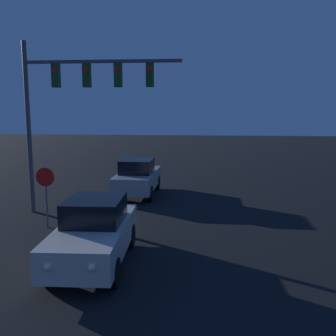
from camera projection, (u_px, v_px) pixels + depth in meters
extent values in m
cube|color=beige|center=(94.00, 237.00, 10.14)|extent=(1.90, 4.26, 0.78)
cube|color=black|center=(95.00, 210.00, 10.24)|extent=(1.55, 1.82, 0.65)
cylinder|color=black|center=(115.00, 272.00, 8.88)|extent=(0.22, 0.71, 0.71)
cylinder|color=black|center=(48.00, 271.00, 8.96)|extent=(0.22, 0.71, 0.71)
cylinder|color=black|center=(131.00, 236.00, 11.45)|extent=(0.22, 0.71, 0.71)
cylinder|color=black|center=(79.00, 235.00, 11.53)|extent=(0.22, 0.71, 0.71)
sphere|color=#F9EFC6|center=(92.00, 268.00, 8.02)|extent=(0.18, 0.18, 0.18)
sphere|color=#F9EFC6|center=(48.00, 267.00, 8.06)|extent=(0.18, 0.18, 0.18)
cube|color=#99999E|center=(138.00, 180.00, 18.39)|extent=(1.82, 4.23, 0.78)
cube|color=black|center=(137.00, 166.00, 18.07)|extent=(1.52, 1.79, 0.65)
cylinder|color=black|center=(128.00, 182.00, 19.81)|extent=(0.20, 0.71, 0.71)
cylinder|color=black|center=(158.00, 183.00, 19.65)|extent=(0.20, 0.71, 0.71)
cylinder|color=black|center=(116.00, 193.00, 17.26)|extent=(0.20, 0.71, 0.71)
cylinder|color=black|center=(150.00, 194.00, 17.09)|extent=(0.20, 0.71, 0.71)
sphere|color=#F9EFC6|center=(136.00, 171.00, 20.51)|extent=(0.18, 0.18, 0.18)
sphere|color=#F9EFC6|center=(154.00, 171.00, 20.41)|extent=(0.18, 0.18, 0.18)
cylinder|color=#4C4C51|center=(29.00, 129.00, 14.86)|extent=(0.18, 0.18, 6.78)
cube|color=#4C4C51|center=(102.00, 61.00, 14.19)|extent=(6.10, 0.12, 0.12)
cube|color=#1E471E|center=(56.00, 76.00, 14.42)|extent=(0.28, 0.28, 0.90)
cylinder|color=red|center=(54.00, 70.00, 14.25)|extent=(0.20, 0.02, 0.20)
cube|color=#1E471E|center=(87.00, 75.00, 14.32)|extent=(0.28, 0.28, 0.90)
cylinder|color=red|center=(85.00, 69.00, 14.14)|extent=(0.20, 0.02, 0.20)
cube|color=#1E471E|center=(118.00, 75.00, 14.21)|extent=(0.28, 0.28, 0.90)
cylinder|color=red|center=(117.00, 69.00, 14.03)|extent=(0.20, 0.02, 0.20)
cube|color=#1E471E|center=(150.00, 75.00, 14.11)|extent=(0.28, 0.28, 0.90)
cylinder|color=red|center=(149.00, 69.00, 13.93)|extent=(0.20, 0.02, 0.20)
cylinder|color=#4C4C51|center=(46.00, 198.00, 13.18)|extent=(0.07, 0.07, 2.17)
cylinder|color=red|center=(45.00, 177.00, 13.04)|extent=(0.66, 0.03, 0.66)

